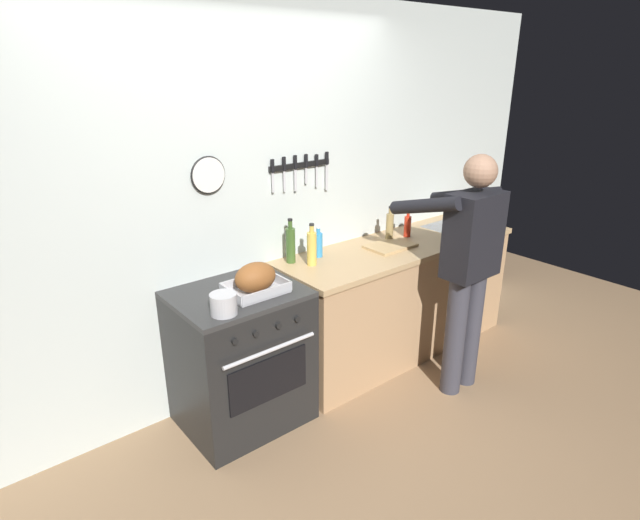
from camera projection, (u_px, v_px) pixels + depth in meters
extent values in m
plane|color=#937251|center=(375.00, 490.00, 2.82)|extent=(8.00, 8.00, 0.00)
cube|color=silver|center=(234.00, 209.00, 3.34)|extent=(6.00, 0.10, 2.60)
cube|color=black|center=(300.00, 165.00, 3.50)|extent=(0.50, 0.02, 0.04)
cube|color=silver|center=(273.00, 183.00, 3.39)|extent=(0.02, 0.00, 0.13)
cube|color=black|center=(272.00, 166.00, 3.35)|extent=(0.02, 0.02, 0.09)
cube|color=silver|center=(284.00, 181.00, 3.44)|extent=(0.02, 0.00, 0.14)
cube|color=black|center=(284.00, 164.00, 3.40)|extent=(0.02, 0.02, 0.09)
cube|color=silver|center=(296.00, 180.00, 3.50)|extent=(0.02, 0.00, 0.15)
cube|color=black|center=(295.00, 162.00, 3.45)|extent=(0.02, 0.02, 0.09)
cube|color=silver|center=(306.00, 176.00, 3.54)|extent=(0.02, 0.00, 0.11)
cube|color=black|center=(306.00, 161.00, 3.51)|extent=(0.02, 0.02, 0.09)
cube|color=silver|center=(317.00, 177.00, 3.61)|extent=(0.01, 0.00, 0.15)
cube|color=black|center=(317.00, 160.00, 3.57)|extent=(0.02, 0.02, 0.08)
cube|color=silver|center=(327.00, 177.00, 3.67)|extent=(0.02, 0.00, 0.18)
cube|color=black|center=(327.00, 158.00, 3.62)|extent=(0.02, 0.02, 0.09)
cylinder|color=white|center=(208.00, 175.00, 3.08)|extent=(0.21, 0.02, 0.21)
torus|color=black|center=(208.00, 175.00, 3.08)|extent=(0.23, 0.02, 0.23)
cube|color=tan|center=(396.00, 300.00, 4.09)|extent=(2.00, 0.62, 0.86)
cube|color=tan|center=(399.00, 246.00, 3.93)|extent=(2.03, 0.65, 0.04)
cube|color=#B2B5B7|center=(452.00, 233.00, 4.36)|extent=(0.44, 0.36, 0.11)
cube|color=black|center=(241.00, 360.00, 3.25)|extent=(0.76, 0.62, 0.87)
cube|color=black|center=(269.00, 380.00, 3.02)|extent=(0.53, 0.01, 0.28)
cube|color=#2D2D2D|center=(237.00, 294.00, 3.09)|extent=(0.76, 0.62, 0.03)
cylinder|color=black|center=(235.00, 341.00, 2.77)|extent=(0.04, 0.02, 0.04)
cylinder|color=black|center=(256.00, 334.00, 2.85)|extent=(0.04, 0.02, 0.04)
cylinder|color=black|center=(278.00, 326.00, 2.94)|extent=(0.04, 0.02, 0.04)
cylinder|color=black|center=(297.00, 319.00, 3.02)|extent=(0.04, 0.02, 0.04)
cylinder|color=silver|center=(271.00, 350.00, 2.92)|extent=(0.61, 0.02, 0.02)
cylinder|color=#383842|center=(455.00, 336.00, 3.54)|extent=(0.14, 0.14, 0.86)
cylinder|color=#383842|center=(471.00, 328.00, 3.64)|extent=(0.14, 0.14, 0.86)
cube|color=black|center=(473.00, 235.00, 3.34)|extent=(0.38, 0.22, 0.56)
sphere|color=#9E755B|center=(481.00, 171.00, 3.20)|extent=(0.21, 0.21, 0.21)
cylinder|color=black|center=(425.00, 206.00, 3.33)|extent=(0.09, 0.55, 0.22)
cylinder|color=black|center=(465.00, 196.00, 3.58)|extent=(0.09, 0.55, 0.22)
cube|color=#B7B7BC|center=(256.00, 292.00, 3.07)|extent=(0.34, 0.25, 0.01)
cube|color=#B7B7BC|center=(268.00, 293.00, 2.97)|extent=(0.34, 0.01, 0.05)
cube|color=#B7B7BC|center=(245.00, 280.00, 3.15)|extent=(0.34, 0.01, 0.05)
cube|color=#B7B7BC|center=(231.00, 294.00, 2.96)|extent=(0.01, 0.25, 0.05)
cube|color=#B7B7BC|center=(279.00, 280.00, 3.16)|extent=(0.01, 0.25, 0.05)
ellipsoid|color=brown|center=(255.00, 277.00, 3.04)|extent=(0.26, 0.19, 0.18)
cylinder|color=#B7B7BC|center=(224.00, 304.00, 2.79)|extent=(0.15, 0.15, 0.12)
cube|color=tan|center=(390.00, 246.00, 3.84)|extent=(0.36, 0.24, 0.02)
cylinder|color=red|center=(407.00, 227.00, 4.06)|extent=(0.05, 0.05, 0.16)
cylinder|color=red|center=(408.00, 214.00, 4.03)|extent=(0.02, 0.02, 0.04)
cylinder|color=#197219|center=(408.00, 211.00, 4.02)|extent=(0.03, 0.03, 0.01)
cylinder|color=#997F4C|center=(390.00, 227.00, 3.96)|extent=(0.06, 0.06, 0.21)
cylinder|color=#997F4C|center=(390.00, 211.00, 3.91)|extent=(0.03, 0.03, 0.05)
cylinder|color=black|center=(391.00, 207.00, 3.90)|extent=(0.03, 0.03, 0.01)
cylinder|color=#338CCC|center=(318.00, 245.00, 3.63)|extent=(0.06, 0.06, 0.17)
cylinder|color=#338CCC|center=(318.00, 231.00, 3.59)|extent=(0.03, 0.03, 0.04)
cylinder|color=white|center=(318.00, 227.00, 3.59)|extent=(0.03, 0.03, 0.01)
cylinder|color=gold|center=(312.00, 249.00, 3.47)|extent=(0.07, 0.07, 0.23)
cylinder|color=gold|center=(312.00, 229.00, 3.42)|extent=(0.03, 0.03, 0.05)
cylinder|color=black|center=(312.00, 225.00, 3.41)|extent=(0.03, 0.03, 0.01)
cylinder|color=#385623|center=(291.00, 246.00, 3.51)|extent=(0.06, 0.06, 0.24)
cylinder|color=#385623|center=(290.00, 225.00, 3.46)|extent=(0.03, 0.03, 0.05)
cylinder|color=black|center=(290.00, 220.00, 3.45)|extent=(0.03, 0.03, 0.01)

